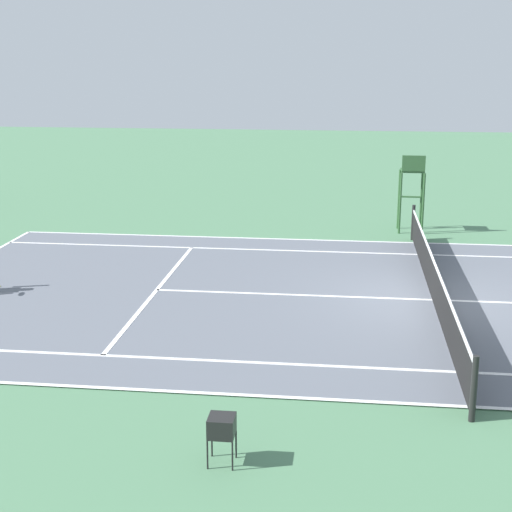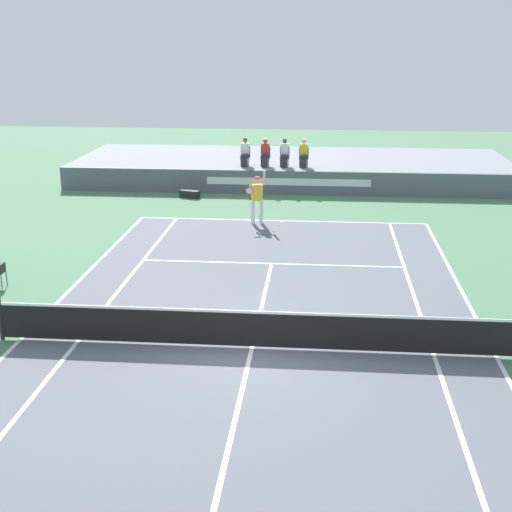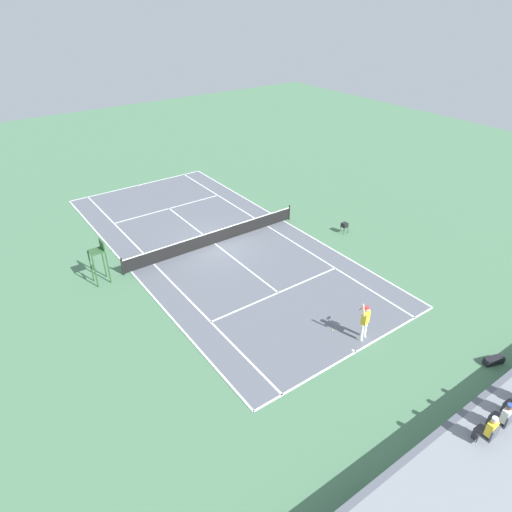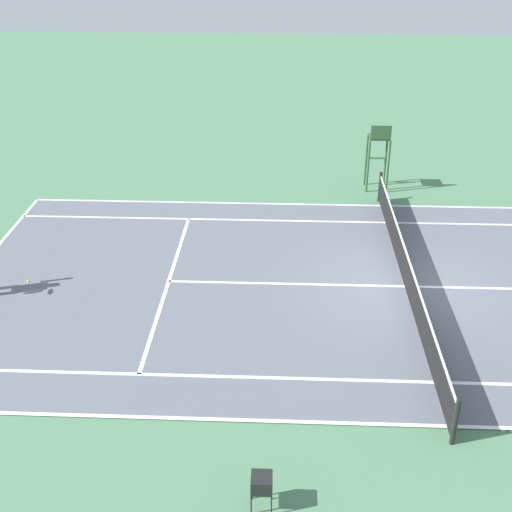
{
  "view_description": "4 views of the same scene",
  "coord_description": "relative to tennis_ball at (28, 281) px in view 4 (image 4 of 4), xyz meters",
  "views": [
    {
      "loc": [
        -16.93,
        1.99,
        5.43
      ],
      "look_at": [
        -0.27,
        4.0,
        1.0
      ],
      "focal_mm": 53.8,
      "sensor_mm": 36.0,
      "label": 1
    },
    {
      "loc": [
        1.49,
        -15.24,
        6.93
      ],
      "look_at": [
        -0.27,
        4.0,
        1.0
      ],
      "focal_mm": 50.95,
      "sensor_mm": 36.0,
      "label": 2
    },
    {
      "loc": [
        12.1,
        21.27,
        13.78
      ],
      "look_at": [
        -0.27,
        4.0,
        1.0
      ],
      "focal_mm": 31.49,
      "sensor_mm": 36.0,
      "label": 3
    },
    {
      "loc": [
        -15.86,
        3.32,
        9.16
      ],
      "look_at": [
        -0.27,
        4.0,
        1.0
      ],
      "focal_mm": 47.29,
      "sensor_mm": 36.0,
      "label": 4
    }
  ],
  "objects": [
    {
      "name": "ball_hopper",
      "position": [
        -7.43,
        -6.65,
        0.54
      ],
      "size": [
        0.36,
        0.36,
        0.7
      ],
      "color": "black",
      "rests_on": "ground"
    },
    {
      "name": "tennis_ball",
      "position": [
        0.0,
        0.0,
        0.0
      ],
      "size": [
        0.07,
        0.07,
        0.07
      ],
      "primitive_type": "sphere",
      "color": "#D1E533",
      "rests_on": "ground"
    },
    {
      "name": "net",
      "position": [
        0.2,
        -10.23,
        0.49
      ],
      "size": [
        11.98,
        0.1,
        1.07
      ],
      "color": "black",
      "rests_on": "ground"
    },
    {
      "name": "court",
      "position": [
        0.2,
        -10.23,
        -0.02
      ],
      "size": [
        11.08,
        23.88,
        0.03
      ],
      "color": "slate",
      "rests_on": "ground"
    },
    {
      "name": "ground_plane",
      "position": [
        0.2,
        -10.23,
        -0.03
      ],
      "size": [
        80.0,
        80.0,
        0.0
      ],
      "primitive_type": "plane",
      "color": "#4C7A56"
    },
    {
      "name": "umpire_chair",
      "position": [
        7.26,
        -10.23,
        1.52
      ],
      "size": [
        0.77,
        0.77,
        2.44
      ],
      "color": "#2D562D",
      "rests_on": "ground"
    }
  ]
}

